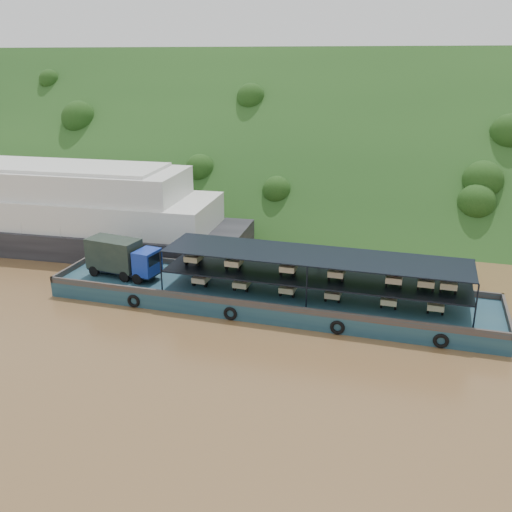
# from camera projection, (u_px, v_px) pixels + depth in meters

# --- Properties ---
(ground) EXTENTS (160.00, 160.00, 0.00)m
(ground) POSITION_uv_depth(u_px,v_px,m) (270.00, 309.00, 44.38)
(ground) COLOR brown
(ground) RESTS_ON ground
(hillside) EXTENTS (140.00, 39.60, 39.60)m
(hillside) POSITION_uv_depth(u_px,v_px,m) (340.00, 202.00, 76.91)
(hillside) COLOR #1A3C15
(hillside) RESTS_ON ground
(cargo_barge) EXTENTS (35.00, 7.18, 4.54)m
(cargo_barge) POSITION_uv_depth(u_px,v_px,m) (259.00, 291.00, 45.00)
(cargo_barge) COLOR #143247
(cargo_barge) RESTS_ON ground
(passenger_ferry) EXTENTS (42.12, 13.12, 8.41)m
(passenger_ferry) POSITION_uv_depth(u_px,v_px,m) (47.00, 210.00, 58.80)
(passenger_ferry) COLOR black
(passenger_ferry) RESTS_ON ground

